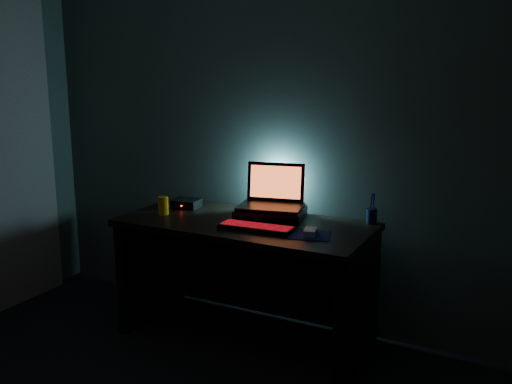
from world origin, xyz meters
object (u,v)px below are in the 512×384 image
at_px(laptop, 273,197).
at_px(mouse, 310,232).
at_px(pen_cup, 372,216).
at_px(router, 186,204).
at_px(juice_glass, 163,206).
at_px(keyboard, 256,227).

height_order(laptop, mouse, laptop).
bearing_deg(pen_cup, router, -171.07).
xyz_separation_m(laptop, mouse, (0.36, -0.28, -0.10)).
xyz_separation_m(juice_glass, router, (0.03, 0.21, -0.03)).
distance_m(juice_glass, router, 0.21).
bearing_deg(router, mouse, -19.20).
relative_size(keyboard, pen_cup, 4.93).
bearing_deg(juice_glass, router, 81.33).
distance_m(laptop, keyboard, 0.34).
distance_m(keyboard, router, 0.68).
xyz_separation_m(pen_cup, router, (-1.18, -0.19, -0.02)).
bearing_deg(laptop, keyboard, -93.28).
xyz_separation_m(laptop, router, (-0.59, -0.08, -0.09)).
distance_m(laptop, mouse, 0.47).
bearing_deg(laptop, router, 175.00).
height_order(keyboard, pen_cup, pen_cup).
bearing_deg(keyboard, juice_glass, 173.24).
bearing_deg(keyboard, pen_cup, 34.56).
bearing_deg(mouse, laptop, 127.01).
bearing_deg(juice_glass, laptop, 24.59).
bearing_deg(keyboard, laptop, 95.49).
bearing_deg(pen_cup, mouse, -120.06).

